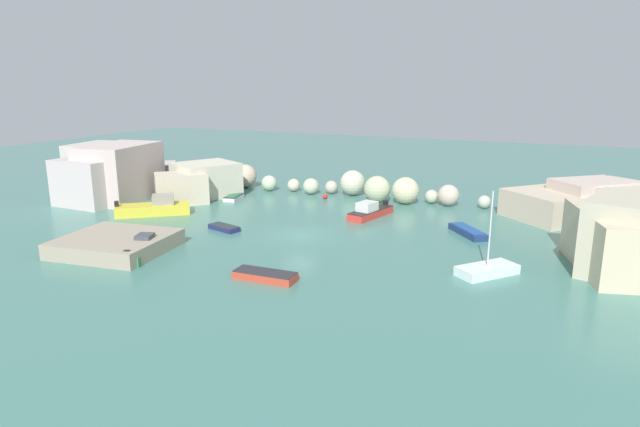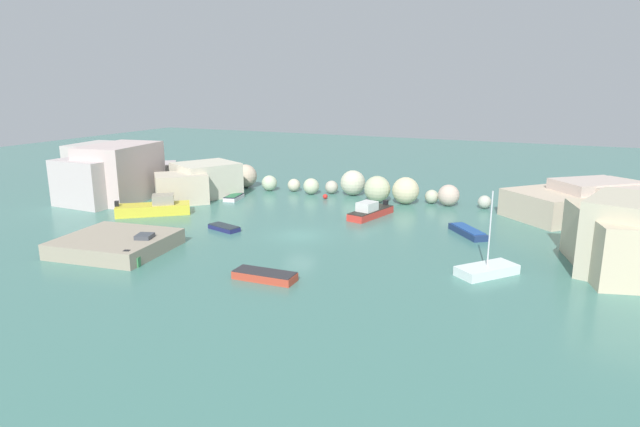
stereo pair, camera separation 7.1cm
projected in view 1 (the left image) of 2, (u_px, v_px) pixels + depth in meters
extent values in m
plane|color=#457C70|center=(300.00, 236.00, 44.71)|extent=(160.00, 160.00, 0.00)
cube|color=beige|center=(120.00, 172.00, 57.60)|extent=(6.64, 9.25, 5.94)
cube|color=beige|center=(90.00, 182.00, 55.43)|extent=(6.38, 5.00, 4.72)
cube|color=beige|center=(114.00, 173.00, 66.88)|extent=(7.89, 7.88, 2.81)
cube|color=beige|center=(181.00, 188.00, 56.61)|extent=(6.59, 6.55, 3.05)
cube|color=#BFB5AE|center=(112.00, 169.00, 61.19)|extent=(8.95, 7.55, 5.57)
cube|color=beige|center=(113.00, 168.00, 64.59)|extent=(9.41, 9.53, 4.65)
cube|color=#C0B0AD|center=(153.00, 172.00, 70.48)|extent=(9.50, 10.11, 1.75)
cube|color=beige|center=(206.00, 179.00, 59.86)|extent=(7.75, 8.02, 3.67)
cube|color=beige|center=(196.00, 175.00, 66.06)|extent=(5.84, 6.25, 2.58)
cube|color=beige|center=(557.00, 205.00, 50.12)|extent=(10.41, 10.47, 2.56)
cube|color=beige|center=(618.00, 203.00, 49.10)|extent=(9.51, 9.51, 3.41)
cube|color=beige|center=(591.00, 199.00, 50.20)|extent=(7.93, 7.70, 3.55)
cube|color=beige|center=(619.00, 242.00, 36.01)|extent=(7.09, 9.71, 4.02)
sphere|color=beige|center=(232.00, 174.00, 66.16)|extent=(2.66, 2.66, 2.66)
sphere|color=beige|center=(245.00, 176.00, 64.70)|extent=(2.76, 2.76, 2.76)
sphere|color=beige|center=(269.00, 183.00, 62.86)|extent=(1.78, 1.78, 1.78)
sphere|color=beige|center=(294.00, 185.00, 62.49)|extent=(1.46, 1.46, 1.46)
sphere|color=beige|center=(311.00, 186.00, 60.95)|extent=(1.79, 1.79, 1.79)
sphere|color=#BAB29E|center=(331.00, 187.00, 61.27)|extent=(1.48, 1.48, 1.48)
sphere|color=beige|center=(353.00, 183.00, 60.33)|extent=(2.78, 2.78, 2.78)
sphere|color=#BBC199|center=(377.00, 189.00, 56.93)|extent=(2.76, 2.76, 2.76)
sphere|color=beige|center=(405.00, 190.00, 56.12)|extent=(2.78, 2.78, 2.78)
sphere|color=#B7B99D|center=(432.00, 197.00, 56.42)|extent=(1.43, 1.43, 1.43)
sphere|color=beige|center=(448.00, 195.00, 55.26)|extent=(2.18, 2.18, 2.18)
sphere|color=#B8BBA9|center=(484.00, 202.00, 54.17)|extent=(1.32, 1.32, 1.32)
sphere|color=beige|center=(512.00, 203.00, 53.23)|extent=(1.47, 1.47, 1.47)
cube|color=#A0927C|center=(116.00, 244.00, 40.62)|extent=(8.39, 7.89, 1.16)
sphere|color=red|center=(325.00, 196.00, 58.60)|extent=(0.54, 0.54, 0.54)
cube|color=red|center=(371.00, 213.00, 50.97)|extent=(2.90, 5.82, 0.64)
cube|color=black|center=(371.00, 210.00, 50.89)|extent=(2.84, 5.71, 0.06)
cube|color=silver|center=(367.00, 207.00, 50.28)|extent=(1.79, 2.10, 0.89)
cube|color=black|center=(386.00, 203.00, 52.86)|extent=(0.51, 0.45, 0.50)
cube|color=#39804A|center=(142.00, 252.00, 39.47)|extent=(3.13, 5.19, 0.68)
cube|color=#3F444C|center=(145.00, 239.00, 39.96)|extent=(1.46, 1.54, 0.79)
cube|color=black|center=(127.00, 254.00, 37.09)|extent=(0.53, 0.48, 0.50)
cube|color=white|center=(487.00, 270.00, 35.73)|extent=(4.02, 4.32, 0.63)
cylinder|color=silver|center=(490.00, 229.00, 35.06)|extent=(0.10, 0.10, 5.02)
cube|color=#BD412D|center=(265.00, 276.00, 34.83)|extent=(4.16, 1.59, 0.51)
cube|color=#2B2A2E|center=(265.00, 272.00, 34.76)|extent=(4.08, 1.56, 0.06)
cube|color=white|center=(234.00, 198.00, 58.34)|extent=(1.83, 3.08, 0.39)
cube|color=#1F1D2E|center=(234.00, 196.00, 58.29)|extent=(1.80, 3.02, 0.06)
cube|color=#2D7047|center=(234.00, 196.00, 58.28)|extent=(1.56, 2.62, 0.08)
cube|color=yellow|center=(153.00, 209.00, 51.80)|extent=(6.74, 6.02, 0.97)
cube|color=#9E937F|center=(163.00, 199.00, 51.80)|extent=(2.64, 2.60, 0.89)
cube|color=black|center=(117.00, 204.00, 50.85)|extent=(0.56, 0.57, 0.50)
cube|color=navy|center=(224.00, 228.00, 46.43)|extent=(3.15, 1.94, 0.35)
cube|color=#263037|center=(224.00, 226.00, 46.38)|extent=(3.09, 1.91, 0.06)
cube|color=navy|center=(468.00, 232.00, 45.01)|extent=(3.78, 4.24, 0.50)
cube|color=#234C93|center=(468.00, 228.00, 44.94)|extent=(3.21, 3.60, 0.08)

